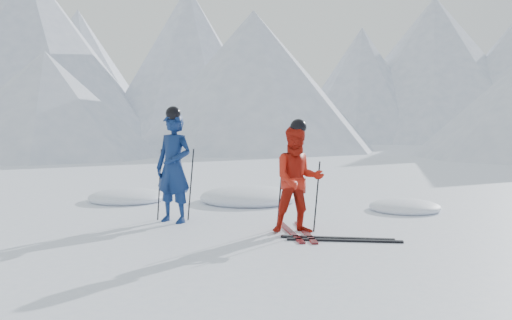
{
  "coord_description": "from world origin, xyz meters",
  "views": [
    {
      "loc": [
        -0.37,
        -8.95,
        1.74
      ],
      "look_at": [
        -1.31,
        0.5,
        1.1
      ],
      "focal_mm": 38.0,
      "sensor_mm": 36.0,
      "label": 1
    }
  ],
  "objects": [
    {
      "name": "ski_worn_left",
      "position": [
        -0.67,
        -0.39,
        0.01
      ],
      "size": [
        0.5,
        1.67,
        0.03
      ],
      "primitive_type": "cube",
      "rotation": [
        0.0,
        0.0,
        0.25
      ],
      "color": "black",
      "rests_on": "ground"
    },
    {
      "name": "pole_red_right",
      "position": [
        -0.25,
        -0.24,
        0.57
      ],
      "size": [
        0.11,
        0.08,
        1.13
      ],
      "primitive_type": "cylinder",
      "rotation": [
        -0.05,
        0.08,
        0.0
      ],
      "color": "black",
      "rests_on": "ground"
    },
    {
      "name": "pole_blue_left",
      "position": [
        -3.05,
        0.49,
        0.64
      ],
      "size": [
        0.13,
        0.09,
        1.29
      ],
      "primitive_type": "cylinder",
      "rotation": [
        0.05,
        0.08,
        0.0
      ],
      "color": "black",
      "rests_on": "ground"
    },
    {
      "name": "skier_blue",
      "position": [
        -2.75,
        0.34,
        0.97
      ],
      "size": [
        0.83,
        0.7,
        1.93
      ],
      "primitive_type": "imported",
      "rotation": [
        0.0,
        0.0,
        -0.41
      ],
      "color": "#0D2252",
      "rests_on": "ground"
    },
    {
      "name": "ski_worn_right",
      "position": [
        -0.43,
        -0.39,
        0.01
      ],
      "size": [
        0.39,
        1.69,
        0.03
      ],
      "primitive_type": "cube",
      "rotation": [
        0.0,
        0.0,
        0.18
      ],
      "color": "black",
      "rests_on": "ground"
    },
    {
      "name": "pole_blue_right",
      "position": [
        -2.5,
        0.59,
        0.64
      ],
      "size": [
        0.13,
        0.08,
        1.29
      ],
      "primitive_type": "cylinder",
      "rotation": [
        -0.04,
        0.08,
        0.0
      ],
      "color": "black",
      "rests_on": "ground"
    },
    {
      "name": "snow_lumps",
      "position": [
        -1.55,
        2.55,
        0.0
      ],
      "size": [
        9.52,
        4.8,
        0.48
      ],
      "color": "white",
      "rests_on": "ground"
    },
    {
      "name": "skier_red",
      "position": [
        -0.55,
        -0.39,
        0.85
      ],
      "size": [
        0.95,
        0.81,
        1.7
      ],
      "primitive_type": "imported",
      "rotation": [
        0.0,
        0.0,
        0.21
      ],
      "color": "#B41C0E",
      "rests_on": "ground"
    },
    {
      "name": "ground",
      "position": [
        0.0,
        0.0,
        0.0
      ],
      "size": [
        160.0,
        160.0,
        0.0
      ],
      "primitive_type": "plane",
      "color": "white",
      "rests_on": "ground"
    },
    {
      "name": "ski_loose_a",
      "position": [
        0.05,
        -0.81,
        0.01
      ],
      "size": [
        1.7,
        0.18,
        0.03
      ],
      "primitive_type": "cube",
      "rotation": [
        0.0,
        0.0,
        1.52
      ],
      "color": "black",
      "rests_on": "ground"
    },
    {
      "name": "ski_loose_b",
      "position": [
        0.15,
        -0.96,
        0.01
      ],
      "size": [
        1.7,
        0.12,
        0.03
      ],
      "primitive_type": "cube",
      "rotation": [
        0.0,
        0.0,
        1.56
      ],
      "color": "black",
      "rests_on": "ground"
    },
    {
      "name": "pole_red_left",
      "position": [
        -0.85,
        -0.14,
        0.57
      ],
      "size": [
        0.11,
        0.09,
        1.13
      ],
      "primitive_type": "cylinder",
      "rotation": [
        0.06,
        0.08,
        0.0
      ],
      "color": "black",
      "rests_on": "ground"
    },
    {
      "name": "mountain_range",
      "position": [
        5.71,
        35.31,
        6.72
      ],
      "size": [
        106.15,
        62.94,
        15.53
      ],
      "color": "#B2BCD1",
      "rests_on": "ground"
    }
  ]
}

